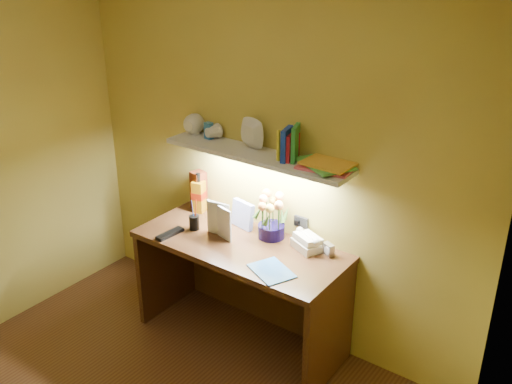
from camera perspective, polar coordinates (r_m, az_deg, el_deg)
desk at (r=3.86m, az=-1.58°, el=-10.03°), size 1.40×0.60×0.75m
flower_bouquet at (r=3.68m, az=1.56°, el=-2.38°), size 0.22×0.22×0.31m
telephone at (r=3.59m, az=5.20°, el=-4.90°), size 0.23×0.20×0.11m
desk_clock at (r=3.55m, az=7.27°, el=-5.71°), size 0.08×0.07×0.08m
whisky_bottle at (r=4.05m, az=-5.75°, el=-0.06°), size 0.10×0.10×0.29m
whisky_box at (r=4.10m, az=-5.75°, el=0.17°), size 0.11×0.11×0.28m
pen_cup at (r=3.83m, az=-6.22°, el=-2.60°), size 0.09×0.09×0.17m
art_card at (r=3.83m, az=-1.34°, el=-2.27°), size 0.19×0.07×0.18m
tv_remote at (r=3.80m, az=-8.60°, el=-4.15°), size 0.07×0.21×0.02m
blue_folder at (r=3.37m, az=1.57°, el=-7.90°), size 0.32×0.29×0.01m
desk_book_a at (r=3.78m, az=-4.90°, el=-2.36°), size 0.17×0.04×0.23m
desk_book_b at (r=3.75m, az=-3.96°, el=-2.67°), size 0.16×0.06×0.22m
wall_shelf at (r=3.56m, az=0.09°, el=4.28°), size 1.32×0.36×0.25m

